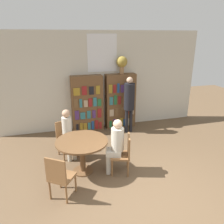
# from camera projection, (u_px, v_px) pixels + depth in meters

# --- Properties ---
(ground_plane) EXTENTS (16.00, 16.00, 0.00)m
(ground_plane) POSITION_uv_depth(u_px,v_px,m) (149.00, 200.00, 4.01)
(ground_plane) COLOR brown
(wall_back) EXTENTS (6.40, 0.07, 3.00)m
(wall_back) POSITION_uv_depth(u_px,v_px,m) (102.00, 81.00, 6.81)
(wall_back) COLOR beige
(wall_back) RESTS_ON ground_plane
(bookshelf_left) EXTENTS (0.95, 0.34, 1.73)m
(bookshelf_left) POSITION_uv_depth(u_px,v_px,m) (87.00, 104.00, 6.71)
(bookshelf_left) COLOR brown
(bookshelf_left) RESTS_ON ground_plane
(bookshelf_right) EXTENTS (0.95, 0.34, 1.73)m
(bookshelf_right) POSITION_uv_depth(u_px,v_px,m) (120.00, 101.00, 6.98)
(bookshelf_right) COLOR brown
(bookshelf_right) RESTS_ON ground_plane
(flower_vase) EXTENTS (0.34, 0.34, 0.54)m
(flower_vase) POSITION_uv_depth(u_px,v_px,m) (122.00, 63.00, 6.59)
(flower_vase) COLOR #997047
(flower_vase) RESTS_ON bookshelf_right
(reading_table) EXTENTS (1.11, 1.11, 0.76)m
(reading_table) POSITION_uv_depth(u_px,v_px,m) (82.00, 146.00, 4.64)
(reading_table) COLOR brown
(reading_table) RESTS_ON ground_plane
(chair_near_camera) EXTENTS (0.56, 0.56, 0.88)m
(chair_near_camera) POSITION_uv_depth(u_px,v_px,m) (60.00, 176.00, 3.89)
(chair_near_camera) COLOR brown
(chair_near_camera) RESTS_ON ground_plane
(chair_left_side) EXTENTS (0.51, 0.51, 0.88)m
(chair_left_side) POSITION_uv_depth(u_px,v_px,m) (66.00, 137.00, 5.38)
(chair_left_side) COLOR brown
(chair_left_side) RESTS_ON ground_plane
(chair_far_side) EXTENTS (0.50, 0.50, 0.88)m
(chair_far_side) POSITION_uv_depth(u_px,v_px,m) (124.00, 152.00, 4.67)
(chair_far_side) COLOR brown
(chair_far_side) RESTS_ON ground_plane
(seated_reader_left) EXTENTS (0.32, 0.38, 1.23)m
(seated_reader_left) POSITION_uv_depth(u_px,v_px,m) (68.00, 132.00, 5.17)
(seated_reader_left) COLOR beige
(seated_reader_left) RESTS_ON ground_plane
(seated_reader_right) EXTENTS (0.40, 0.35, 1.24)m
(seated_reader_right) POSITION_uv_depth(u_px,v_px,m) (116.00, 143.00, 4.60)
(seated_reader_right) COLOR beige
(seated_reader_right) RESTS_ON ground_plane
(librarian_standing) EXTENTS (0.31, 0.58, 1.72)m
(librarian_standing) POSITION_uv_depth(u_px,v_px,m) (129.00, 99.00, 6.49)
(librarian_standing) COLOR black
(librarian_standing) RESTS_ON ground_plane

